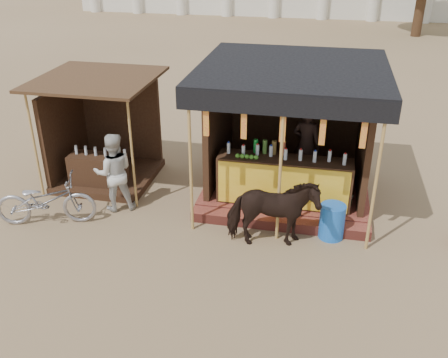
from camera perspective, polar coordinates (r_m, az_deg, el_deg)
ground at (r=8.22m, az=-2.33°, el=-11.87°), size 120.00×120.00×0.00m
main_stall at (r=10.42m, az=7.48°, el=3.40°), size 3.60×3.61×2.78m
secondary_stall at (r=11.42m, az=-14.06°, el=4.00°), size 2.40×2.40×2.38m
cow at (r=8.77m, az=5.53°, el=-3.92°), size 1.69×1.02×1.33m
motorbike at (r=10.07m, az=-19.70°, el=-2.32°), size 1.97×1.15×0.98m
bystander at (r=10.07m, az=-12.47°, el=0.75°), size 0.97×0.88×1.62m
blue_barrel at (r=9.35m, az=12.24°, el=-4.75°), size 0.51×0.51×0.67m
cooler at (r=10.08m, az=12.26°, el=-2.92°), size 0.76×0.66×0.46m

